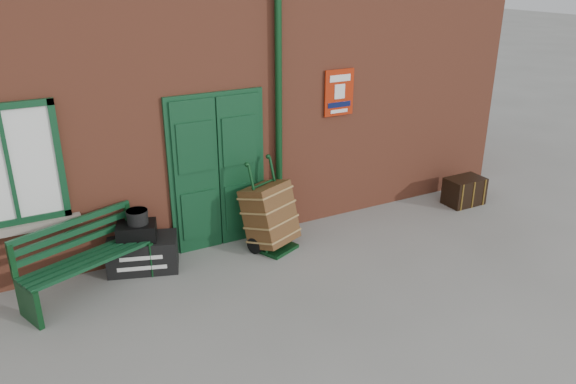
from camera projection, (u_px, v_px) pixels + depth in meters
ground at (285, 284)px, 7.28m from camera, size 80.00×80.00×0.00m
station_building at (187, 73)px, 9.32m from camera, size 10.30×4.30×4.36m
bench at (84, 257)px, 6.91m from camera, size 1.68×1.04×1.00m
houdini_trunk at (143, 254)px, 7.56m from camera, size 1.03×0.77×0.46m
strongbox at (137, 231)px, 7.41m from camera, size 0.59×0.51×0.23m
hatbox at (137, 217)px, 7.34m from camera, size 0.35×0.35×0.18m
suitcase_back at (259, 218)px, 8.26m from camera, size 0.45×0.57×0.75m
suitcase_front at (271, 220)px, 8.33m from camera, size 0.39×0.51×0.64m
porter_trolley at (270, 216)px, 8.04m from camera, size 0.84×0.87×1.30m
dark_trunk at (464, 191)px, 9.62m from camera, size 0.65×0.42×0.47m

